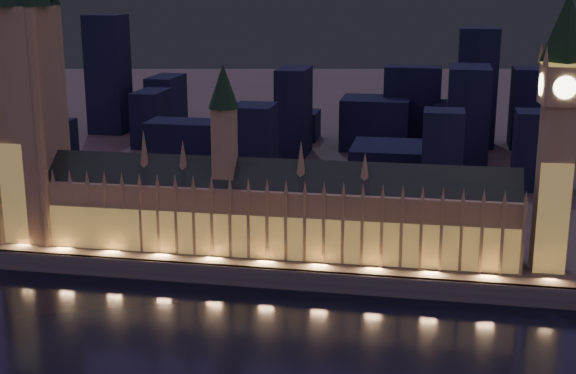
# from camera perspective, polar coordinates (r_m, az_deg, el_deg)

# --- Properties ---
(ground_plane) EXTENTS (2000.00, 2000.00, 0.00)m
(ground_plane) POSITION_cam_1_polar(r_m,az_deg,el_deg) (284.93, -3.09, -10.16)
(ground_plane) COLOR black
(ground_plane) RESTS_ON ground
(north_bank) EXTENTS (2000.00, 960.00, 8.00)m
(north_bank) POSITION_cam_1_polar(r_m,az_deg,el_deg) (781.91, 6.01, 6.15)
(north_bank) COLOR #443F3B
(north_bank) RESTS_ON ground
(embankment_wall) EXTENTS (2000.00, 2.50, 8.00)m
(embankment_wall) POSITION_cam_1_polar(r_m,az_deg,el_deg) (320.13, -1.35, -6.48)
(embankment_wall) COLOR #48424C
(embankment_wall) RESTS_ON ground
(palace_of_westminster) EXTENTS (202.00, 22.40, 78.00)m
(palace_of_westminster) POSITION_cam_1_polar(r_m,az_deg,el_deg) (332.91, -1.28, -1.57)
(palace_of_westminster) COLOR #936F4E
(palace_of_westminster) RESTS_ON north_bank
(victoria_tower) EXTENTS (31.68, 31.68, 130.19)m
(victoria_tower) POSITION_cam_1_polar(r_m,az_deg,el_deg) (360.31, -18.18, 6.50)
(victoria_tower) COLOR #936F4E
(victoria_tower) RESTS_ON north_bank
(elizabeth_tower) EXTENTS (18.00, 18.00, 113.78)m
(elizabeth_tower) POSITION_cam_1_polar(r_m,az_deg,el_deg) (319.58, 18.79, 5.26)
(elizabeth_tower) COLOR #936F4E
(elizabeth_tower) RESTS_ON north_bank
(city_backdrop) EXTENTS (436.66, 215.63, 85.50)m
(city_backdrop) POSITION_cam_1_polar(r_m,az_deg,el_deg) (507.63, 7.39, 4.63)
(city_backdrop) COLOR black
(city_backdrop) RESTS_ON north_bank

